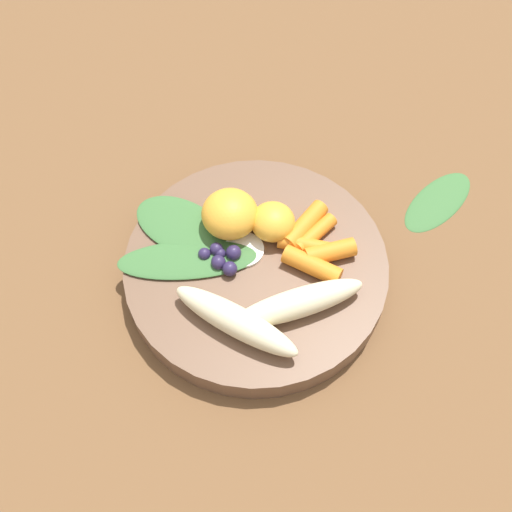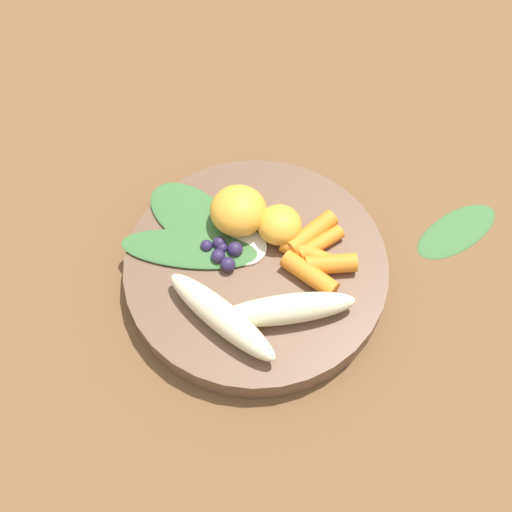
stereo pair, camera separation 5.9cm
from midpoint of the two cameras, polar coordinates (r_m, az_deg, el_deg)
ground_plane at (r=0.62m, az=-2.71°, el=-2.02°), size 2.40×2.40×0.00m
bowl at (r=0.61m, az=-2.76°, el=-1.39°), size 0.25×0.25×0.03m
banana_peeled_left at (r=0.56m, az=0.87°, el=-4.57°), size 0.08×0.13×0.03m
banana_peeled_right at (r=0.55m, az=-4.93°, el=-6.17°), size 0.13×0.06×0.03m
orange_segment_near at (r=0.60m, az=-5.19°, el=3.63°), size 0.06×0.06×0.04m
orange_segment_far at (r=0.60m, az=-1.25°, el=2.94°), size 0.04×0.04×0.03m
carrot_front at (r=0.58m, az=2.27°, el=-1.09°), size 0.06×0.03×0.02m
carrot_mid_left at (r=0.59m, az=4.00°, el=0.14°), size 0.04×0.05×0.02m
carrot_mid_right at (r=0.60m, az=1.99°, el=0.72°), size 0.06×0.04×0.01m
carrot_rear at (r=0.61m, az=2.67°, el=1.83°), size 0.02×0.05×0.01m
carrot_small at (r=0.61m, az=1.72°, el=2.64°), size 0.03×0.06×0.02m
blueberry_pile at (r=0.59m, az=-5.97°, el=-0.39°), size 0.04×0.03×0.01m
coconut_shred_patch at (r=0.60m, az=-3.99°, el=0.30°), size 0.04×0.04×0.00m
kale_leaf_left at (r=0.62m, az=-9.53°, el=2.56°), size 0.11×0.08×0.01m
kale_leaf_right at (r=0.60m, az=-9.03°, el=-0.55°), size 0.12×0.13×0.01m
kale_leaf_stray at (r=0.69m, az=14.00°, el=4.75°), size 0.05×0.11×0.01m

